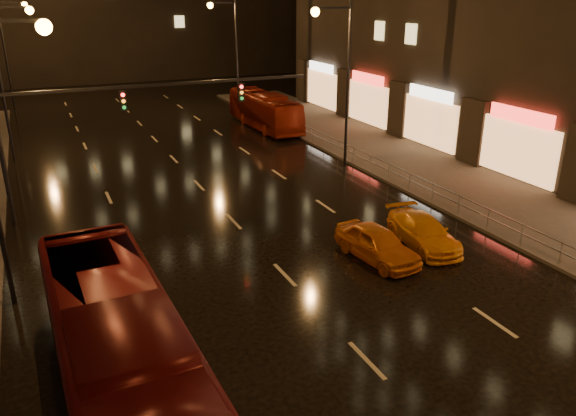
% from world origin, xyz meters
% --- Properties ---
extents(ground, '(140.00, 140.00, 0.00)m').
position_xyz_m(ground, '(0.00, 20.00, 0.00)').
color(ground, black).
rests_on(ground, ground).
extents(sidewalk_right, '(7.00, 70.00, 0.15)m').
position_xyz_m(sidewalk_right, '(13.50, 15.00, 0.07)').
color(sidewalk_right, '#38332D').
rests_on(sidewalk_right, ground).
extents(traffic_signal, '(15.31, 0.32, 6.20)m').
position_xyz_m(traffic_signal, '(-5.06, 20.00, 4.74)').
color(traffic_signal, black).
rests_on(traffic_signal, ground).
extents(railing_right, '(0.05, 56.00, 1.00)m').
position_xyz_m(railing_right, '(10.20, 18.00, 0.90)').
color(railing_right, '#99999E').
rests_on(railing_right, sidewalk_right).
extents(bus_red, '(3.26, 12.26, 3.39)m').
position_xyz_m(bus_red, '(-6.90, 4.47, 1.69)').
color(bus_red, '#5A0C0E').
rests_on(bus_red, ground).
extents(bus_curb, '(2.48, 10.24, 2.85)m').
position_xyz_m(bus_curb, '(9.00, 34.04, 1.42)').
color(bus_curb, maroon).
rests_on(bus_curb, ground).
extents(taxi_near, '(2.16, 4.33, 1.42)m').
position_xyz_m(taxi_near, '(4.00, 9.68, 0.71)').
color(taxi_near, orange).
rests_on(taxi_near, ground).
extents(taxi_far, '(2.33, 4.59, 1.28)m').
position_xyz_m(taxi_far, '(6.57, 10.00, 0.64)').
color(taxi_far, orange).
rests_on(taxi_far, ground).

